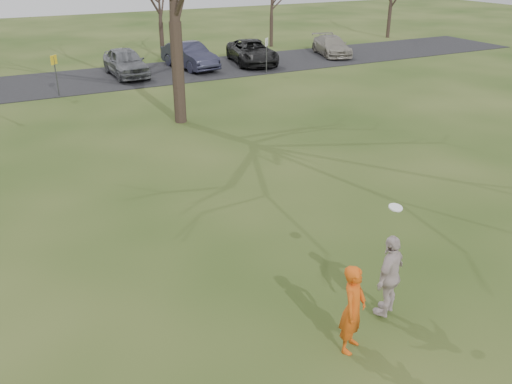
% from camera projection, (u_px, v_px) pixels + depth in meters
% --- Properties ---
extents(ground, '(120.00, 120.00, 0.00)m').
position_uv_depth(ground, '(351.00, 339.00, 10.36)').
color(ground, '#1E380F').
rests_on(ground, ground).
extents(parking_strip, '(62.00, 6.50, 0.04)m').
position_uv_depth(parking_strip, '(87.00, 80.00, 30.57)').
color(parking_strip, black).
rests_on(parking_strip, ground).
extents(player_defender, '(0.78, 0.72, 1.78)m').
position_uv_depth(player_defender, '(353.00, 309.00, 9.75)').
color(player_defender, '#D65111').
rests_on(player_defender, ground).
extents(car_4, '(1.94, 4.71, 1.60)m').
position_uv_depth(car_4, '(126.00, 62.00, 31.26)').
color(car_4, slate).
rests_on(car_4, parking_strip).
extents(car_5, '(2.37, 4.93, 1.56)m').
position_uv_depth(car_5, '(190.00, 56.00, 33.26)').
color(car_5, '#29293E').
rests_on(car_5, parking_strip).
extents(car_6, '(3.48, 5.71, 1.48)m').
position_uv_depth(car_6, '(252.00, 52.00, 34.67)').
color(car_6, black).
rests_on(car_6, parking_strip).
extents(car_7, '(2.94, 4.81, 1.30)m').
position_uv_depth(car_7, '(332.00, 46.00, 37.42)').
color(car_7, gray).
rests_on(car_7, parking_strip).
extents(catching_play, '(1.12, 0.85, 2.33)m').
position_uv_depth(catching_play, '(390.00, 275.00, 10.61)').
color(catching_play, beige).
rests_on(catching_play, ground).
extents(sign_yellow, '(0.35, 0.35, 2.08)m').
position_uv_depth(sign_yellow, '(55.00, 68.00, 26.71)').
color(sign_yellow, '#47474C').
rests_on(sign_yellow, ground).
extents(sign_white, '(0.35, 0.35, 2.08)m').
position_uv_depth(sign_white, '(267.00, 49.00, 31.73)').
color(sign_white, '#47474C').
rests_on(sign_white, ground).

